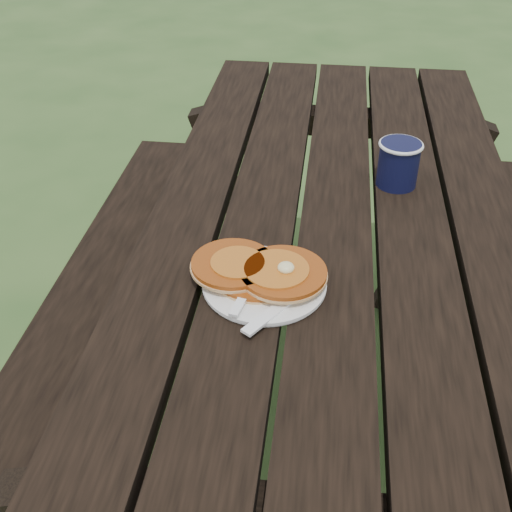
# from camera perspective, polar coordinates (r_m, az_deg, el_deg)

# --- Properties ---
(ground) EXTENTS (60.00, 60.00, 0.00)m
(ground) POSITION_cam_1_polar(r_m,az_deg,el_deg) (1.81, 5.33, -17.07)
(ground) COLOR #2F5022
(ground) RESTS_ON ground
(picnic_table) EXTENTS (1.36, 1.80, 0.75)m
(picnic_table) POSITION_cam_1_polar(r_m,az_deg,el_deg) (1.54, 6.08, -8.77)
(picnic_table) COLOR black
(picnic_table) RESTS_ON ground
(plate) EXTENTS (0.28, 0.28, 0.01)m
(plate) POSITION_cam_1_polar(r_m,az_deg,el_deg) (1.11, 0.74, -2.55)
(plate) COLOR white
(plate) RESTS_ON picnic_table
(pancake_stack) EXTENTS (0.24, 0.16, 0.04)m
(pancake_stack) POSITION_cam_1_polar(r_m,az_deg,el_deg) (1.10, 0.29, -1.29)
(pancake_stack) COLOR #A04612
(pancake_stack) RESTS_ON plate
(knife) EXTENTS (0.12, 0.16, 0.00)m
(knife) POSITION_cam_1_polar(r_m,az_deg,el_deg) (1.05, 2.31, -4.38)
(knife) COLOR white
(knife) RESTS_ON plate
(fork) EXTENTS (0.06, 0.16, 0.01)m
(fork) POSITION_cam_1_polar(r_m,az_deg,el_deg) (1.06, -1.04, -3.48)
(fork) COLOR white
(fork) RESTS_ON plate
(coffee_cup) EXTENTS (0.09, 0.09, 0.10)m
(coffee_cup) POSITION_cam_1_polar(r_m,az_deg,el_deg) (1.41, 12.58, 8.22)
(coffee_cup) COLOR black
(coffee_cup) RESTS_ON picnic_table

